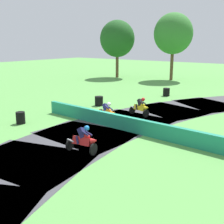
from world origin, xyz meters
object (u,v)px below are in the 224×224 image
Objects in this scene: tire_stack_mid_a at (99,101)px; motorcycle_chase_orange at (106,112)px; motorcycle_trailing_red at (84,140)px; tire_stack_near at (166,92)px; tire_stack_mid_b at (21,118)px; motorcycle_lead_yellow at (141,107)px.

motorcycle_chase_orange is at bearing -44.63° from tire_stack_mid_a.
motorcycle_trailing_red is 2.09× the size of tire_stack_mid_a.
tire_stack_near and tire_stack_mid_b have the same top height.
motorcycle_lead_yellow reaches higher than motorcycle_chase_orange.
motorcycle_trailing_red is at bearing -77.46° from tire_stack_near.
tire_stack_near is at bearing 102.54° from motorcycle_trailing_red.
motorcycle_trailing_red is at bearing -54.44° from tire_stack_mid_a.
motorcycle_lead_yellow is 1.03× the size of motorcycle_trailing_red.
tire_stack_mid_b is at bearing -102.08° from tire_stack_near.
motorcycle_lead_yellow is 8.51m from tire_stack_mid_b.
motorcycle_lead_yellow is 2.15× the size of tire_stack_mid_b.
motorcycle_lead_yellow is at bearing -76.08° from tire_stack_near.
tire_stack_mid_a is at bearing 135.37° from motorcycle_chase_orange.
tire_stack_near is 15.35m from tire_stack_mid_b.
motorcycle_chase_orange is 5.74m from motorcycle_trailing_red.
motorcycle_chase_orange is at bearing 116.98° from motorcycle_trailing_red.
motorcycle_trailing_red is at bearing -78.95° from motorcycle_lead_yellow.
motorcycle_trailing_red reaches higher than tire_stack_mid_a.
tire_stack_near is at bearing 71.28° from tire_stack_mid_a.
motorcycle_lead_yellow is 2.15× the size of tire_stack_near.
motorcycle_trailing_red reaches higher than motorcycle_chase_orange.
motorcycle_chase_orange is 5.02m from tire_stack_mid_a.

